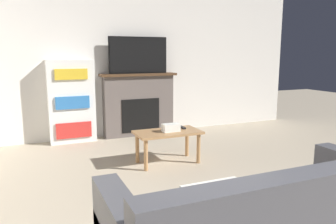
% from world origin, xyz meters
% --- Properties ---
extents(wall_back, '(6.91, 0.06, 2.70)m').
position_xyz_m(wall_back, '(0.00, 4.52, 1.35)').
color(wall_back, silver).
rests_on(wall_back, ground_plane).
extents(fireplace, '(1.32, 0.28, 1.08)m').
position_xyz_m(fireplace, '(0.28, 4.38, 0.54)').
color(fireplace, '#605651').
rests_on(fireplace, ground_plane).
extents(tv, '(1.02, 0.03, 0.61)m').
position_xyz_m(tv, '(0.28, 4.36, 1.39)').
color(tv, black).
rests_on(tv, fireplace).
extents(coffee_table, '(0.84, 0.45, 0.42)m').
position_xyz_m(coffee_table, '(0.15, 2.79, 0.35)').
color(coffee_table, '#A87A4C').
rests_on(coffee_table, ground_plane).
extents(tissue_box, '(0.22, 0.12, 0.10)m').
position_xyz_m(tissue_box, '(0.18, 2.76, 0.47)').
color(tissue_box, white).
rests_on(tissue_box, coffee_table).
extents(remote_control, '(0.04, 0.15, 0.02)m').
position_xyz_m(remote_control, '(0.40, 2.88, 0.43)').
color(remote_control, black).
rests_on(remote_control, coffee_table).
extents(bookshelf, '(0.72, 0.29, 1.32)m').
position_xyz_m(bookshelf, '(-0.85, 4.36, 0.66)').
color(bookshelf, white).
rests_on(bookshelf, ground_plane).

